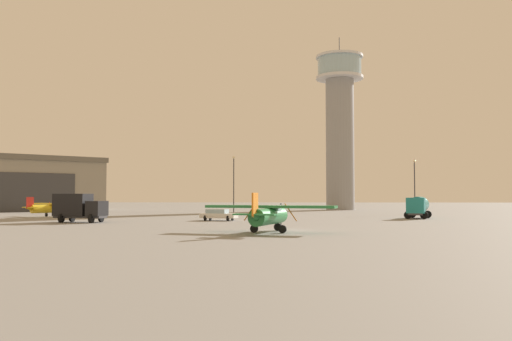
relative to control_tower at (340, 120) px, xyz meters
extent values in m
plane|color=gray|center=(-12.27, -69.69, -19.16)|extent=(400.00, 400.00, 0.00)
cylinder|color=gray|center=(0.00, 0.00, -5.15)|extent=(6.00, 6.00, 28.02)
cylinder|color=silver|center=(0.00, 0.00, 9.16)|extent=(10.08, 10.08, 0.60)
cylinder|color=#99B7C6|center=(0.00, 0.00, 11.46)|extent=(9.27, 9.27, 4.00)
cylinder|color=silver|center=(0.00, 0.00, 13.71)|extent=(10.08, 10.08, 0.50)
cylinder|color=#38383D|center=(0.00, 0.00, 15.96)|extent=(0.16, 0.16, 4.00)
cube|color=gray|center=(-64.40, -11.40, -14.33)|extent=(32.86, 31.92, 9.68)
cube|color=#625C52|center=(-64.40, -11.40, -8.99)|extent=(33.70, 32.76, 1.00)
cube|color=#38383A|center=(-58.71, -17.77, -15.54)|extent=(11.96, 10.72, 7.26)
cylinder|color=gold|center=(-44.98, -41.16, -18.01)|extent=(4.53, 5.37, 1.17)
cone|color=#38383D|center=(-43.04, -38.65, -18.01)|extent=(1.17, 1.17, 0.82)
cube|color=#38383D|center=(-43.04, -38.65, -18.01)|extent=(0.11, 0.10, 1.79)
cube|color=gold|center=(-44.80, -40.94, -17.33)|extent=(8.33, 6.89, 0.19)
cylinder|color=red|center=(-43.61, -41.86, -17.72)|extent=(0.78, 0.63, 1.28)
cylinder|color=red|center=(-46.00, -40.01, -17.72)|extent=(0.78, 0.63, 1.28)
cube|color=#99B7C6|center=(-44.28, -40.26, -17.69)|extent=(1.38, 1.39, 0.66)
cone|color=gold|center=(-46.92, -43.67, -17.92)|extent=(1.50, 1.58, 0.88)
cube|color=red|center=(-46.92, -43.67, -17.16)|extent=(0.72, 0.89, 1.60)
cube|color=gold|center=(-46.92, -43.67, -17.78)|extent=(2.76, 2.40, 0.09)
cylinder|color=black|center=(-43.59, -39.37, -18.88)|extent=(0.54, 0.47, 0.57)
cylinder|color=black|center=(-44.27, -41.94, -18.88)|extent=(0.54, 0.47, 0.57)
cylinder|color=black|center=(-45.91, -40.67, -18.88)|extent=(0.54, 0.47, 0.57)
cylinder|color=#287A42|center=(-13.43, -72.96, -17.85)|extent=(3.05, 6.83, 1.33)
cone|color=#38383D|center=(-12.48, -69.47, -17.85)|extent=(1.16, 1.18, 0.93)
cube|color=#38383D|center=(-12.48, -69.47, -17.85)|extent=(0.12, 0.09, 2.04)
cube|color=#287A42|center=(-13.35, -72.65, -17.08)|extent=(10.81, 4.39, 0.22)
cylinder|color=orange|center=(-11.68, -73.10, -17.52)|extent=(1.04, 0.36, 1.46)
cylinder|color=orange|center=(-15.01, -72.19, -17.52)|extent=(1.04, 0.36, 1.46)
cube|color=#99B7C6|center=(-13.09, -71.71, -17.49)|extent=(1.34, 1.42, 0.75)
cone|color=#287A42|center=(-14.38, -76.45, -17.74)|extent=(1.36, 1.72, 1.00)
cube|color=orange|center=(-14.38, -76.45, -16.88)|extent=(0.44, 1.18, 1.83)
cube|color=#287A42|center=(-14.38, -76.45, -17.58)|extent=(3.37, 1.78, 0.11)
cylinder|color=black|center=(-12.75, -70.47, -18.84)|extent=(0.67, 0.34, 0.65)
cylinder|color=black|center=(-12.34, -73.48, -18.84)|extent=(0.67, 0.34, 0.65)
cylinder|color=black|center=(-14.63, -72.85, -18.84)|extent=(0.67, 0.34, 0.65)
cube|color=#38383D|center=(5.45, -44.29, -18.54)|extent=(3.78, 6.04, 0.24)
cube|color=teal|center=(4.69, -46.23, -17.43)|extent=(2.66, 2.33, 1.99)
cube|color=#99B7C6|center=(4.41, -46.93, -17.03)|extent=(1.79, 0.77, 1.00)
cylinder|color=teal|center=(5.80, -43.39, -17.37)|extent=(3.39, 4.38, 2.11)
cylinder|color=black|center=(5.64, -46.54, -18.66)|extent=(1.03, 0.62, 1.00)
cylinder|color=black|center=(3.78, -45.81, -18.66)|extent=(1.03, 0.62, 1.00)
cylinder|color=black|center=(7.02, -43.04, -18.66)|extent=(1.03, 0.62, 1.00)
cylinder|color=black|center=(5.16, -42.30, -18.66)|extent=(1.03, 0.62, 1.00)
cube|color=#38383D|center=(-34.88, -56.94, -18.54)|extent=(5.82, 2.85, 0.24)
cube|color=black|center=(-32.91, -57.27, -17.60)|extent=(1.95, 2.66, 1.66)
cube|color=#99B7C6|center=(-32.19, -57.39, -17.26)|extent=(0.42, 2.05, 0.83)
cube|color=black|center=(-35.80, -56.78, -17.19)|extent=(4.07, 3.02, 2.46)
cylinder|color=black|center=(-32.78, -56.18, -18.66)|extent=(0.44, 1.03, 1.00)
cylinder|color=black|center=(-33.14, -58.34, -18.66)|extent=(0.44, 1.03, 1.00)
cylinder|color=black|center=(-36.35, -55.58, -18.66)|extent=(0.44, 1.03, 1.00)
cylinder|color=black|center=(-36.71, -57.74, -18.66)|extent=(0.44, 1.03, 1.00)
cube|color=white|center=(-19.95, -51.74, -18.57)|extent=(4.62, 2.79, 0.55)
cube|color=#99B7C6|center=(-20.16, -51.69, -18.04)|extent=(2.73, 2.18, 0.50)
cylinder|color=black|center=(-18.37, -51.23, -18.84)|extent=(0.32, 0.66, 0.64)
cylinder|color=black|center=(-18.76, -52.89, -18.84)|extent=(0.32, 0.66, 0.64)
cylinder|color=black|center=(-21.14, -50.58, -18.84)|extent=(0.32, 0.66, 0.64)
cylinder|color=black|center=(-21.53, -52.24, -18.84)|extent=(0.32, 0.66, 0.64)
cylinder|color=#38383D|center=(-21.08, -19.29, -14.33)|extent=(0.18, 0.18, 9.68)
sphere|color=#F9E5B2|center=(-21.08, -19.29, -9.27)|extent=(0.44, 0.44, 0.44)
cylinder|color=#38383D|center=(9.23, -26.79, -14.95)|extent=(0.18, 0.18, 8.43)
sphere|color=#F9E5B2|center=(9.23, -26.79, -10.52)|extent=(0.44, 0.44, 0.44)
camera|label=1|loc=(-12.35, -116.90, -16.20)|focal=38.29mm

